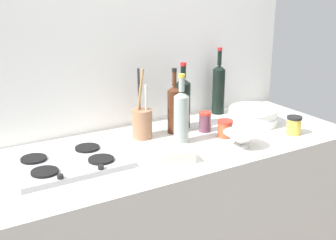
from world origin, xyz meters
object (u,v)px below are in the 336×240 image
stovetop_hob (68,163)px  wine_bottle_leftmost (218,88)px  plate_stack (253,116)px  condiment_jar_front (205,122)px  butter_dish (175,155)px  condiment_jar_rear (225,129)px  wine_bottle_mid_right (181,116)px  wine_bottle_mid_left (174,108)px  wine_bottle_rightmost (183,102)px  condiment_jar_spare (294,125)px  utensil_crock (142,122)px  mixing_bowl (241,139)px

stovetop_hob → wine_bottle_leftmost: size_ratio=1.27×
plate_stack → wine_bottle_leftmost: bearing=100.0°
wine_bottle_leftmost → condiment_jar_front: wine_bottle_leftmost is taller
butter_dish → wine_bottle_leftmost: bearing=38.7°
stovetop_hob → condiment_jar_rear: 0.76m
plate_stack → wine_bottle_mid_right: wine_bottle_mid_right is taller
wine_bottle_mid_left → butter_dish: wine_bottle_mid_left is taller
stovetop_hob → wine_bottle_rightmost: 0.70m
wine_bottle_mid_left → condiment_jar_spare: size_ratio=3.56×
stovetop_hob → condiment_jar_front: (0.73, 0.05, 0.04)m
wine_bottle_leftmost → condiment_jar_spare: (0.11, -0.47, -0.10)m
wine_bottle_rightmost → wine_bottle_leftmost: bearing=18.4°
utensil_crock → stovetop_hob: bearing=-162.4°
wine_bottle_mid_right → wine_bottle_rightmost: bearing=55.0°
wine_bottle_leftmost → wine_bottle_mid_right: bearing=-146.6°
wine_bottle_rightmost → butter_dish: (-0.27, -0.35, -0.11)m
wine_bottle_mid_left → condiment_jar_rear: 0.26m
wine_bottle_leftmost → mixing_bowl: size_ratio=2.19×
butter_dish → utensil_crock: (0.02, 0.32, 0.05)m
wine_bottle_mid_left → mixing_bowl: bearing=-64.0°
wine_bottle_mid_left → condiment_jar_spare: bearing=-33.8°
wine_bottle_mid_left → mixing_bowl: wine_bottle_mid_left is taller
wine_bottle_mid_left → wine_bottle_mid_right: bearing=-108.9°
butter_dish → stovetop_hob: bearing=154.7°
stovetop_hob → wine_bottle_rightmost: wine_bottle_rightmost is taller
condiment_jar_front → wine_bottle_mid_left: bearing=154.8°
wine_bottle_mid_left → condiment_jar_front: 0.17m
stovetop_hob → mixing_bowl: (0.74, -0.20, 0.02)m
wine_bottle_mid_right → condiment_jar_front: size_ratio=3.28×
plate_stack → condiment_jar_front: (-0.28, 0.03, 0.01)m
wine_bottle_leftmost → condiment_jar_spare: size_ratio=4.07×
utensil_crock → condiment_jar_front: utensil_crock is taller
condiment_jar_spare → stovetop_hob: bearing=169.1°
butter_dish → condiment_jar_rear: 0.38m
plate_stack → wine_bottle_mid_left: 0.44m
wine_bottle_mid_right → utensil_crock: 0.20m
wine_bottle_leftmost → condiment_jar_spare: bearing=-77.3°
mixing_bowl → condiment_jar_spare: condiment_jar_spare is taller
stovetop_hob → mixing_bowl: 0.77m
utensil_crock → condiment_jar_front: (0.31, -0.08, -0.03)m
wine_bottle_mid_left → wine_bottle_leftmost: bearing=20.9°
wine_bottle_mid_left → condiment_jar_front: wine_bottle_mid_left is taller
stovetop_hob → wine_bottle_leftmost: wine_bottle_leftmost is taller
butter_dish → wine_bottle_mid_right: bearing=50.9°
wine_bottle_leftmost → condiment_jar_front: (-0.24, -0.21, -0.09)m
utensil_crock → condiment_jar_rear: 0.40m
plate_stack → mixing_bowl: 0.34m
wine_bottle_leftmost → wine_bottle_rightmost: 0.31m
condiment_jar_front → condiment_jar_spare: bearing=-36.9°
wine_bottle_rightmost → stovetop_hob: bearing=-166.3°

